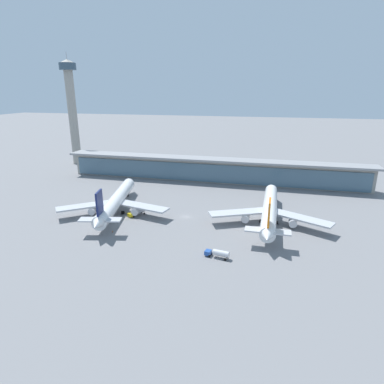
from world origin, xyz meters
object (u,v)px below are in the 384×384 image
Objects in this scene: airliner_left_stand at (116,201)px; airliner_centre_stand at (270,210)px; service_truck_under_wing_blue at (218,253)px; safety_cone_alpha at (112,231)px; control_tower at (72,105)px; service_truck_near_nose_grey at (111,204)px; service_truck_mid_apron_yellow at (137,212)px.

airliner_centre_stand is (70.14, 5.89, 0.00)m from airliner_left_stand.
safety_cone_alpha is (-45.36, 10.29, -1.39)m from service_truck_under_wing_blue.
control_tower is (-149.63, 85.35, 38.69)m from airliner_centre_stand.
control_tower is at bearing 137.49° from service_truck_under_wing_blue.
service_truck_mid_apron_yellow is at bearing -26.98° from service_truck_near_nose_grey.
service_truck_mid_apron_yellow is at bearing 83.16° from safety_cone_alpha.
safety_cone_alpha is at bearing -67.53° from airliner_left_stand.
airliner_left_stand reaches higher than safety_cone_alpha.
service_truck_mid_apron_yellow is 0.10× the size of control_tower.
control_tower is at bearing 131.06° from airliner_left_stand.
airliner_centre_stand is at bearing -1.84° from service_truck_near_nose_grey.
service_truck_near_nose_grey is 33.18m from safety_cone_alpha.
airliner_centre_stand reaches higher than service_truck_mid_apron_yellow.
safety_cone_alpha is (15.75, -29.20, -0.49)m from service_truck_near_nose_grey.
airliner_left_stand is at bearing -48.94° from control_tower.
service_truck_mid_apron_yellow is at bearing -45.50° from control_tower.
control_tower is at bearing 134.50° from service_truck_mid_apron_yellow.
airliner_left_stand reaches higher than service_truck_mid_apron_yellow.
airliner_left_stand reaches higher than service_truck_near_nose_grey.
service_truck_near_nose_grey is at bearing 178.16° from airliner_centre_stand.
service_truck_under_wing_blue is at bearing -29.96° from airliner_left_stand.
airliner_centre_stand is at bearing 23.48° from safety_cone_alpha.
airliner_left_stand is 11.73m from service_truck_mid_apron_yellow.
control_tower is 116.71× the size of safety_cone_alpha.
airliner_left_stand is 7.91× the size of service_truck_mid_apron_yellow.
service_truck_near_nose_grey is 20.38m from service_truck_mid_apron_yellow.
safety_cone_alpha is at bearing 167.22° from service_truck_under_wing_blue.
airliner_centre_stand is 96.22× the size of safety_cone_alpha.
control_tower reaches higher than safety_cone_alpha.
airliner_centre_stand is 77.47m from service_truck_near_nose_grey.
control_tower reaches higher than airliner_left_stand.
airliner_centre_stand is at bearing 66.41° from service_truck_under_wing_blue.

